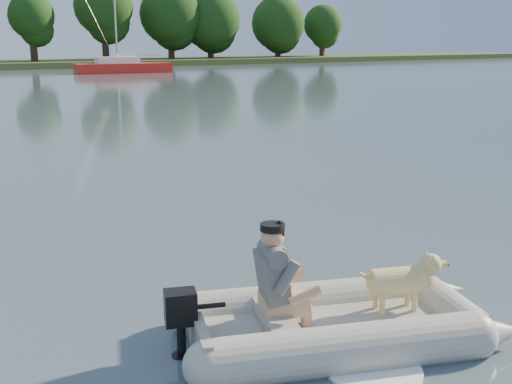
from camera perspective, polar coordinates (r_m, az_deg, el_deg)
water at (r=7.03m, az=7.12°, el=-10.31°), size 160.00×160.00×0.00m
dinghy at (r=6.20m, az=7.54°, el=-8.28°), size 5.38×4.76×1.28m
man at (r=5.99m, az=1.63°, el=-7.17°), size 0.81×0.75×0.99m
dog at (r=6.49m, az=12.34°, el=-8.09°), size 0.91×0.56×0.57m
outboard_motor at (r=5.97m, az=-6.68°, el=-11.81°), size 0.45×0.37×0.72m
sailboat at (r=55.25m, az=-11.78°, el=10.82°), size 8.01×3.25×10.70m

